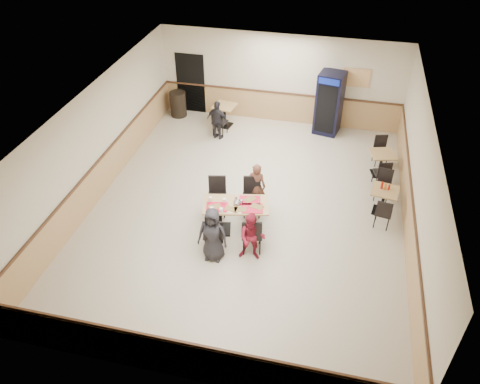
% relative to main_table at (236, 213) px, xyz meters
% --- Properties ---
extents(ground, '(10.00, 10.00, 0.00)m').
position_rel_main_table_xyz_m(ground, '(0.09, 0.89, -0.55)').
color(ground, beige).
rests_on(ground, ground).
extents(room_shell, '(10.00, 10.00, 10.00)m').
position_rel_main_table_xyz_m(room_shell, '(1.86, 3.44, 0.03)').
color(room_shell, silver).
rests_on(room_shell, ground).
extents(main_table, '(1.68, 1.08, 0.83)m').
position_rel_main_table_xyz_m(main_table, '(0.00, 0.00, 0.00)').
color(main_table, black).
rests_on(main_table, ground).
extents(main_chairs, '(1.72, 2.06, 1.05)m').
position_rel_main_table_xyz_m(main_chairs, '(-0.05, -0.01, -0.03)').
color(main_chairs, black).
rests_on(main_chairs, ground).
extents(diner_woman_left, '(0.69, 0.46, 1.40)m').
position_rel_main_table_xyz_m(diner_woman_left, '(-0.29, -1.02, 0.15)').
color(diner_woman_left, black).
rests_on(diner_woman_left, ground).
extents(diner_woman_right, '(0.64, 0.51, 1.26)m').
position_rel_main_table_xyz_m(diner_woman_right, '(0.58, -0.84, 0.08)').
color(diner_woman_right, maroon).
rests_on(diner_woman_right, ground).
extents(diner_man_opposite, '(0.50, 0.33, 1.34)m').
position_rel_main_table_xyz_m(diner_man_opposite, '(0.29, 1.02, 0.12)').
color(diner_man_opposite, brown).
rests_on(diner_man_opposite, ground).
extents(lone_diner, '(0.81, 0.50, 1.29)m').
position_rel_main_table_xyz_m(lone_diner, '(-1.61, 4.24, 0.09)').
color(lone_diner, black).
rests_on(lone_diner, ground).
extents(tabletop_clutter, '(1.38, 0.88, 0.12)m').
position_rel_main_table_xyz_m(tabletop_clutter, '(0.01, -0.06, 0.30)').
color(tabletop_clutter, red).
rests_on(tabletop_clutter, main_table).
extents(side_table_near, '(0.75, 0.75, 0.70)m').
position_rel_main_table_xyz_m(side_table_near, '(3.51, 1.56, -0.09)').
color(side_table_near, black).
rests_on(side_table_near, ground).
extents(side_table_near_chair_south, '(0.47, 0.47, 0.89)m').
position_rel_main_table_xyz_m(side_table_near_chair_south, '(3.51, 1.00, -0.11)').
color(side_table_near_chair_south, black).
rests_on(side_table_near_chair_south, ground).
extents(side_table_near_chair_north, '(0.47, 0.47, 0.89)m').
position_rel_main_table_xyz_m(side_table_near_chair_north, '(3.51, 2.12, -0.11)').
color(side_table_near_chair_north, black).
rests_on(side_table_near_chair_north, ground).
extents(side_table_far, '(0.81, 0.81, 0.71)m').
position_rel_main_table_xyz_m(side_table_far, '(3.47, 3.32, -0.08)').
color(side_table_far, black).
rests_on(side_table_far, ground).
extents(side_table_far_chair_south, '(0.51, 0.51, 0.90)m').
position_rel_main_table_xyz_m(side_table_far_chair_south, '(3.47, 2.75, -0.10)').
color(side_table_far_chair_south, black).
rests_on(side_table_far_chair_south, ground).
extents(side_table_far_chair_north, '(0.51, 0.51, 0.90)m').
position_rel_main_table_xyz_m(side_table_far_chair_north, '(3.47, 3.89, -0.10)').
color(side_table_far_chair_north, black).
rests_on(side_table_far_chair_north, ground).
extents(condiment_caddy, '(0.23, 0.06, 0.20)m').
position_rel_main_table_xyz_m(condiment_caddy, '(3.48, 1.61, 0.24)').
color(condiment_caddy, '#A5190B').
rests_on(condiment_caddy, side_table_near).
extents(back_table, '(0.81, 0.81, 0.75)m').
position_rel_main_table_xyz_m(back_table, '(-1.61, 5.09, -0.05)').
color(back_table, black).
rests_on(back_table, ground).
extents(back_table_chair_lone, '(0.51, 0.51, 0.95)m').
position_rel_main_table_xyz_m(back_table_chair_lone, '(-1.61, 4.49, -0.08)').
color(back_table_chair_lone, black).
rests_on(back_table_chair_lone, ground).
extents(pepsi_cooler, '(0.90, 0.90, 2.04)m').
position_rel_main_table_xyz_m(pepsi_cooler, '(1.76, 5.49, 0.47)').
color(pepsi_cooler, black).
rests_on(pepsi_cooler, ground).
extents(trash_bin, '(0.55, 0.55, 0.87)m').
position_rel_main_table_xyz_m(trash_bin, '(-3.37, 5.44, -0.12)').
color(trash_bin, black).
rests_on(trash_bin, ground).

